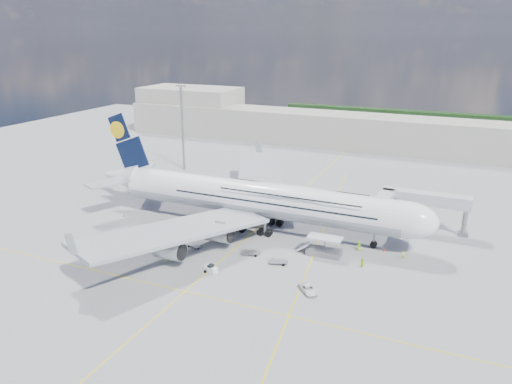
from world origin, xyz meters
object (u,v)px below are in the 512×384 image
at_px(crew_loader, 362,264).
at_px(baggage_tug, 211,269).
at_px(dolly_nose_near, 250,253).
at_px(jet_bridge, 409,202).
at_px(dolly_row_a, 133,233).
at_px(catering_truck_inner, 249,198).
at_px(cone_wing_left_inner, 254,203).
at_px(cone_wing_right_outer, 128,255).
at_px(cargo_loader, 323,249).
at_px(dolly_nose_far, 278,261).
at_px(dolly_row_b, 145,232).
at_px(airliner, 259,199).
at_px(crew_wing, 163,244).
at_px(crew_nose, 403,255).
at_px(crew_tug, 166,257).
at_px(crew_van, 359,246).
at_px(cone_wing_left_outer, 224,185).
at_px(cone_tail, 124,215).
at_px(catering_truck_outer, 258,175).
at_px(service_van, 308,289).
at_px(cone_wing_right_inner, 185,253).
at_px(dolly_back, 144,243).
at_px(cone_nose, 384,250).
at_px(light_mast, 182,127).
at_px(dolly_row_c, 195,246).

bearing_deg(crew_loader, baggage_tug, -119.68).
bearing_deg(dolly_nose_near, jet_bridge, 26.37).
distance_m(dolly_row_a, dolly_nose_near, 26.84).
relative_size(catering_truck_inner, crew_loader, 3.78).
bearing_deg(crew_loader, cone_wing_left_inner, 176.27).
bearing_deg(cone_wing_right_outer, cargo_loader, 25.02).
height_order(dolly_nose_far, dolly_nose_near, dolly_nose_near).
distance_m(dolly_nose_far, crew_loader, 15.22).
distance_m(dolly_row_b, dolly_nose_far, 29.88).
relative_size(airliner, crew_wing, 47.14).
xyz_separation_m(baggage_tug, cone_wing_right_outer, (-17.69, -0.50, -0.38)).
relative_size(baggage_tug, crew_nose, 1.51).
bearing_deg(dolly_nose_far, cargo_loader, 31.12).
distance_m(dolly_row_a, crew_tug, 15.73).
distance_m(crew_van, cone_wing_left_outer, 50.83).
xyz_separation_m(airliner, cone_tail, (-31.49, -5.95, -6.60)).
xyz_separation_m(catering_truck_outer, crew_nose, (45.52, -36.33, -0.73)).
xyz_separation_m(service_van, crew_loader, (6.24, 12.03, 0.40)).
xyz_separation_m(jet_bridge, crew_wing, (-42.85, -27.81, -6.01)).
bearing_deg(crew_wing, cone_wing_right_outer, 164.57).
bearing_deg(airliner, catering_truck_inner, 123.28).
relative_size(crew_loader, cone_wing_left_inner, 3.24).
distance_m(cone_wing_right_inner, cone_wing_right_outer, 10.73).
bearing_deg(dolly_nose_near, airliner, 90.33).
xyz_separation_m(crew_tug, cone_wing_right_inner, (1.71, 3.95, -0.57)).
height_order(dolly_back, dolly_nose_far, dolly_back).
xyz_separation_m(dolly_row_a, crew_tug, (13.51, -8.04, 0.46)).
distance_m(service_van, crew_tug, 27.98).
bearing_deg(cone_tail, cone_nose, 5.05).
distance_m(service_van, cone_wing_right_outer, 35.67).
bearing_deg(dolly_nose_far, cone_tail, 152.97).
relative_size(cargo_loader, crew_tug, 5.34).
bearing_deg(light_mast, dolly_nose_near, -47.30).
relative_size(catering_truck_outer, crew_van, 3.24).
bearing_deg(crew_nose, catering_truck_outer, 88.83).
bearing_deg(crew_tug, crew_nose, 26.04).
bearing_deg(catering_truck_inner, dolly_row_b, -124.63).
relative_size(dolly_nose_near, cone_nose, 6.38).
bearing_deg(dolly_nose_far, dolly_row_a, 163.18).
bearing_deg(dolly_back, cone_wing_left_outer, 94.27).
bearing_deg(dolly_nose_far, dolly_row_c, 163.98).
bearing_deg(dolly_row_b, crew_van, 20.83).
distance_m(baggage_tug, catering_truck_inner, 35.52).
bearing_deg(dolly_row_a, cone_tail, 148.08).
bearing_deg(cargo_loader, crew_van, 39.00).
relative_size(crew_van, cone_tail, 3.32).
relative_size(jet_bridge, cargo_loader, 2.20).
bearing_deg(crew_van, dolly_nose_far, 91.91).
xyz_separation_m(cone_wing_left_inner, cone_wing_left_outer, (-13.48, 9.88, -0.03)).
bearing_deg(catering_truck_inner, dolly_back, -115.38).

